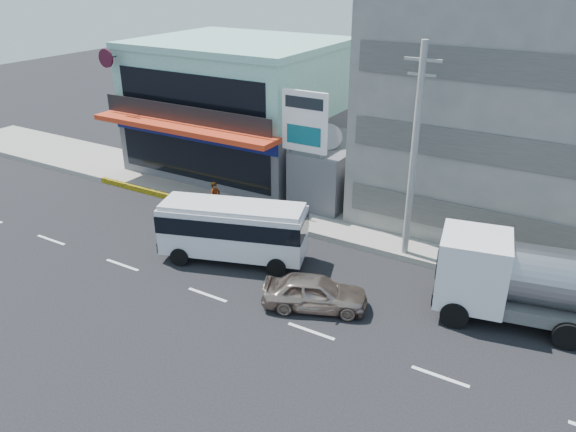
% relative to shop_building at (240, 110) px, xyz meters
% --- Properties ---
extents(ground, '(120.00, 120.00, 0.00)m').
position_rel_shop_building_xyz_m(ground, '(8.00, -13.95, -4.00)').
color(ground, black).
rests_on(ground, ground).
extents(sidewalk, '(70.00, 5.00, 0.30)m').
position_rel_shop_building_xyz_m(sidewalk, '(13.00, -4.45, -3.85)').
color(sidewalk, gray).
rests_on(sidewalk, ground).
extents(shop_building, '(12.40, 11.70, 8.00)m').
position_rel_shop_building_xyz_m(shop_building, '(0.00, 0.00, 0.00)').
color(shop_building, '#4A4B4F').
rests_on(shop_building, ground).
extents(concrete_building, '(16.00, 12.00, 14.00)m').
position_rel_shop_building_xyz_m(concrete_building, '(18.00, 1.05, 3.00)').
color(concrete_building, gray).
rests_on(concrete_building, ground).
extents(gap_structure, '(3.00, 6.00, 3.50)m').
position_rel_shop_building_xyz_m(gap_structure, '(8.00, -1.95, -2.25)').
color(gap_structure, '#4A4B4F').
rests_on(gap_structure, ground).
extents(satellite_dish, '(1.50, 1.50, 0.15)m').
position_rel_shop_building_xyz_m(satellite_dish, '(8.00, -2.95, -0.42)').
color(satellite_dish, slate).
rests_on(satellite_dish, gap_structure).
extents(billboard, '(2.60, 0.18, 6.90)m').
position_rel_shop_building_xyz_m(billboard, '(7.50, -4.75, 0.93)').
color(billboard, gray).
rests_on(billboard, ground).
extents(utility_pole_near, '(1.60, 0.30, 10.00)m').
position_rel_shop_building_xyz_m(utility_pole_near, '(14.00, -6.55, 1.15)').
color(utility_pole_near, '#999993').
rests_on(utility_pole_near, ground).
extents(minibus, '(7.09, 4.20, 2.83)m').
position_rel_shop_building_xyz_m(minibus, '(7.16, -10.82, -2.31)').
color(minibus, silver).
rests_on(minibus, ground).
extents(sedan, '(4.56, 3.19, 1.44)m').
position_rel_shop_building_xyz_m(sedan, '(12.34, -12.45, -3.28)').
color(sedan, tan).
rests_on(sedan, ground).
extents(tanker_truck, '(8.91, 4.16, 3.38)m').
position_rel_shop_building_xyz_m(tanker_truck, '(20.32, -9.04, -2.18)').
color(tanker_truck, silver).
rests_on(tanker_truck, ground).
extents(motorcycle_rider, '(1.88, 0.80, 2.35)m').
position_rel_shop_building_xyz_m(motorcycle_rider, '(4.00, -8.04, -3.22)').
color(motorcycle_rider, maroon).
rests_on(motorcycle_rider, ground).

